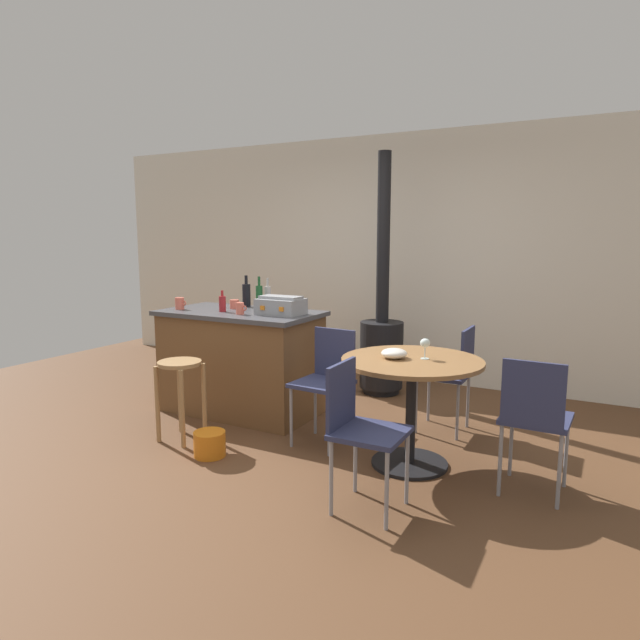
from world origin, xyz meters
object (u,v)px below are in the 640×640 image
Objects in this scene: dining_table at (411,385)px; plastic_bucket at (210,444)px; folding_chair_left at (535,414)px; bottle_1 at (222,303)px; toolbox at (281,306)px; bottle_0 at (259,297)px; folding_chair_far at (359,423)px; folding_chair_near at (327,376)px; cup_2 at (235,304)px; serving_bowl at (394,353)px; bottle_2 at (268,297)px; folding_chair_right at (452,370)px; wine_glass at (425,344)px; kitchen_island at (241,362)px; cup_1 at (180,303)px; wood_stove at (382,337)px; wooden_stool at (180,382)px; bottle_3 at (246,295)px; cup_0 at (240,308)px.

dining_table reaches higher than plastic_bucket.
folding_chair_left is 2.77m from bottle_1.
toolbox is 1.25× the size of bottle_0.
folding_chair_far is 1.76m from toolbox.
folding_chair_near reaches higher than folding_chair_far.
bottle_0 is at bearing 16.01° from cup_2.
folding_chair_near is at bearing 165.49° from serving_bowl.
bottle_1 reaches higher than dining_table.
bottle_2 is at bearing 78.48° from bottle_0.
folding_chair_right is at bearing 43.69° from plastic_bucket.
bottle_2 reaches higher than bottle_1.
wine_glass is 0.22m from serving_bowl.
kitchen_island reaches higher than folding_chair_near.
bottle_0 is 0.25m from cup_2.
toolbox reaches higher than dining_table.
cup_1 reaches higher than folding_chair_far.
bottle_0 is 0.73m from cup_1.
wine_glass is (0.08, 0.04, 0.29)m from dining_table.
folding_chair_far is at bearing -70.88° from wood_stove.
folding_chair_far is 1.54m from folding_chair_right.
bottle_2 is at bearing 103.79° from plastic_bucket.
wooden_stool is 5.41× the size of cup_1.
wine_glass is at bearing 30.68° from dining_table.
bottle_1 is (-1.15, 0.19, 0.48)m from folding_chair_near.
wood_stove reaches higher than folding_chair_right.
folding_chair_right reaches higher than wooden_stool.
folding_chair_left is 4.62× the size of bottle_1.
folding_chair_left reaches higher than folding_chair_right.
bottle_2 is at bearing -131.22° from wood_stove.
wooden_stool is at bearing -118.68° from toolbox.
folding_chair_near is at bearing -32.19° from bottle_2.
folding_chair_left is 2.95× the size of bottle_3.
cup_2 is 0.67× the size of serving_bowl.
bottle_0 is at bearing -24.57° from bottle_3.
kitchen_island is at bearing -127.05° from wood_stove.
folding_chair_right is 1.23m from wood_stove.
folding_chair_left is at bearing -6.30° from dining_table.
bottle_2 is at bearing 34.43° from cup_1.
bottle_3 is (-0.14, 1.09, 0.58)m from wooden_stool.
folding_chair_near is 1.33m from cup_2.
folding_chair_left is at bearing 35.86° from folding_chair_far.
serving_bowl is at bearing -10.62° from cup_0.
folding_chair_right reaches higher than folding_chair_far.
cup_0 is (0.04, -0.35, -0.07)m from bottle_0.
bottle_1 is 1.81m from serving_bowl.
toolbox is 0.45m from bottle_2.
wood_stove is 13.43× the size of serving_bowl.
bottle_3 reaches higher than folding_chair_far.
wood_stove reaches higher than folding_chair_near.
bottle_1 reaches higher than serving_bowl.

